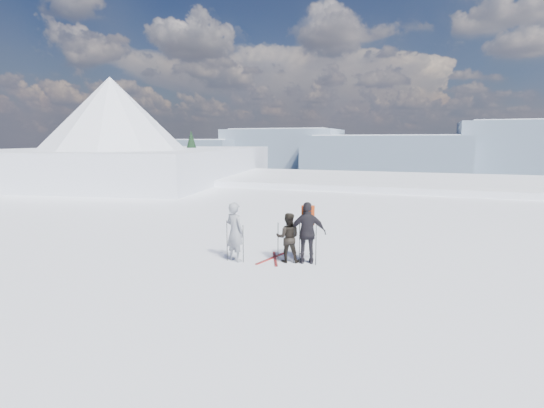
{
  "coord_description": "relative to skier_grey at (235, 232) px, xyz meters",
  "views": [
    {
      "loc": [
        2.06,
        -9.61,
        3.9
      ],
      "look_at": [
        -2.57,
        3.0,
        1.87
      ],
      "focal_mm": 28.0,
      "sensor_mm": 36.0,
      "label": 1
    }
  ],
  "objects": [
    {
      "name": "skier_dark",
      "position": [
        1.65,
        0.48,
        -0.16
      ],
      "size": [
        0.92,
        0.8,
        1.61
      ],
      "primitive_type": "imported",
      "rotation": [
        0.0,
        0.0,
        3.42
      ],
      "color": "black",
      "rests_on": "ground"
    },
    {
      "name": "far_mountain_range",
      "position": [
        33.29,
        452.22,
        -8.16
      ],
      "size": [
        770.0,
        110.0,
        53.0
      ],
      "color": "slate",
      "rests_on": "ground"
    },
    {
      "name": "near_ridge",
      "position": [
        -22.86,
        26.62,
        -4.48
      ],
      "size": [
        31.37,
        35.68,
        25.62
      ],
      "color": "white",
      "rests_on": "ground"
    },
    {
      "name": "skier_pack",
      "position": [
        2.28,
        0.56,
        0.02
      ],
      "size": [
        1.24,
        0.77,
        1.98
      ],
      "primitive_type": "imported",
      "rotation": [
        0.0,
        0.0,
        3.41
      ],
      "color": "black",
      "rests_on": "ground"
    },
    {
      "name": "skier_grey",
      "position": [
        0.0,
        0.0,
        0.0
      ],
      "size": [
        0.82,
        0.69,
        1.93
      ],
      "primitive_type": "imported",
      "rotation": [
        0.0,
        0.0,
        2.77
      ],
      "color": "gray",
      "rests_on": "ground"
    },
    {
      "name": "lake_basin",
      "position": [
        3.69,
        27.43,
        -7.47
      ],
      "size": [
        820.0,
        820.0,
        71.62
      ],
      "color": "white",
      "rests_on": "ground"
    },
    {
      "name": "ski_poles",
      "position": [
        1.32,
        0.26,
        -0.32
      ],
      "size": [
        2.87,
        0.54,
        1.37
      ],
      "color": "black",
      "rests_on": "ground"
    },
    {
      "name": "skis_loose",
      "position": [
        1.09,
        0.63,
        -0.95
      ],
      "size": [
        0.75,
        1.67,
        0.03
      ],
      "color": "black",
      "rests_on": "ground"
    },
    {
      "name": "backpack",
      "position": [
        2.22,
        0.8,
        1.32
      ],
      "size": [
        0.47,
        0.34,
        0.61
      ],
      "primitive_type": "cube",
      "rotation": [
        0.0,
        0.0,
        3.41
      ],
      "color": "#B93A11",
      "rests_on": "skier_pack"
    }
  ]
}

